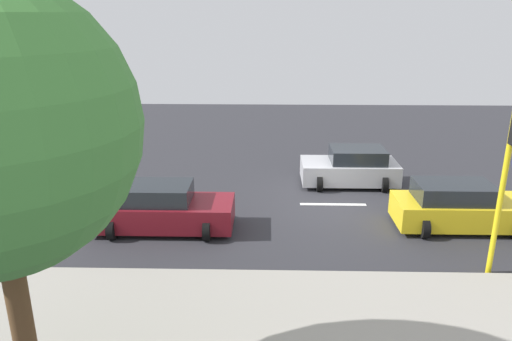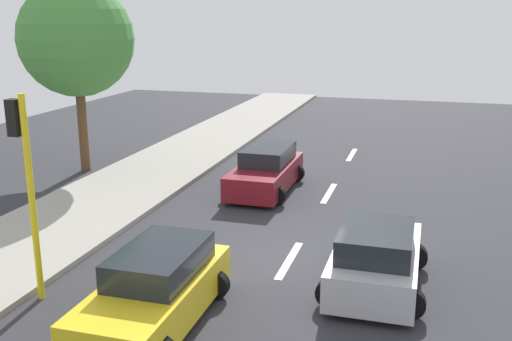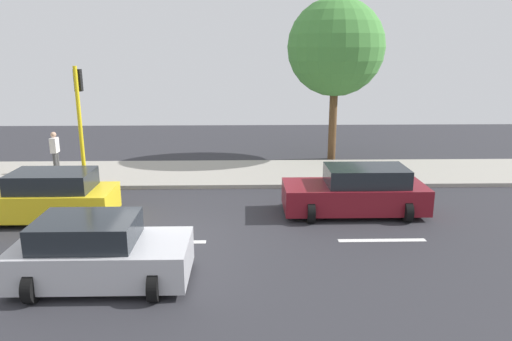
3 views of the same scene
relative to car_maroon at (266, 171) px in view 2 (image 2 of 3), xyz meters
The scene contains 10 objects.
ground_plane 6.23m from the car_maroon, 110.93° to the left, with size 40.00×60.00×0.10m, color #2D2D33.
sidewalk 7.53m from the car_maroon, 50.32° to the left, with size 4.00×60.00×0.15m, color #9E998E.
lane_stripe_far_north 6.64m from the car_maroon, 109.53° to the right, with size 0.20×2.40×0.01m, color white.
lane_stripe_north 2.33m from the car_maroon, behind, with size 0.20×2.40×0.01m, color white.
lane_stripe_mid 6.22m from the car_maroon, 110.93° to the left, with size 0.20×2.40×0.01m, color white.
car_maroon is the anchor object (origin of this frame).
car_yellow_cab 9.56m from the car_maroon, 92.09° to the left, with size 2.17×4.25×1.52m.
car_silver 8.06m from the car_maroon, 123.29° to the left, with size 2.28×3.81×1.52m.
traffic_light_midblock 9.93m from the car_maroon, 74.18° to the left, with size 0.49×0.24×4.50m.
street_tree_north 8.77m from the car_maroon, ahead, with size 4.33×4.33×7.28m.
Camera 2 is at (-3.11, 13.59, 6.07)m, focal length 41.63 mm.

